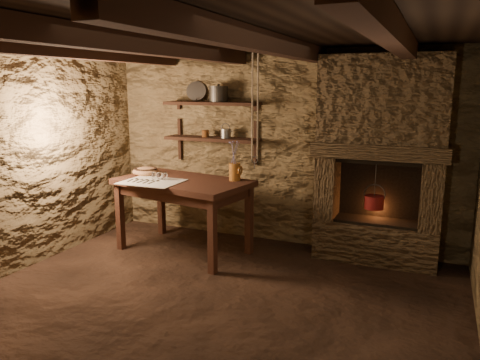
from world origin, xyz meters
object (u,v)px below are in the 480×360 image
at_px(work_table, 184,213).
at_px(iron_stockpot, 219,95).
at_px(red_pot, 374,201).
at_px(wooden_bowl, 146,172).
at_px(stoneware_jug, 235,163).

distance_m(work_table, iron_stockpot, 1.54).
bearing_deg(iron_stockpot, red_pot, -3.48).
height_order(wooden_bowl, iron_stockpot, iron_stockpot).
bearing_deg(red_pot, stoneware_jug, -167.58).
bearing_deg(wooden_bowl, work_table, -9.39).
distance_m(work_table, wooden_bowl, 0.74).
distance_m(work_table, stoneware_jug, 0.87).
bearing_deg(work_table, iron_stockpot, 86.69).
height_order(stoneware_jug, iron_stockpot, iron_stockpot).
bearing_deg(iron_stockpot, wooden_bowl, -142.36).
bearing_deg(work_table, wooden_bowl, -179.29).
xyz_separation_m(stoneware_jug, wooden_bowl, (-1.16, -0.11, -0.16)).
xyz_separation_m(wooden_bowl, red_pot, (2.71, 0.45, -0.22)).
relative_size(work_table, wooden_bowl, 5.08).
xyz_separation_m(iron_stockpot, red_pot, (1.97, -0.12, -1.15)).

